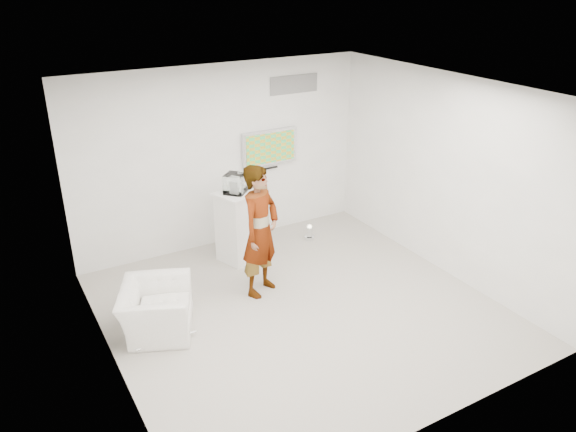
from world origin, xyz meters
The scene contains 10 objects.
room centered at (0.00, 0.00, 1.50)m, with size 5.01×5.01×3.00m.
tv centered at (0.85, 2.45, 1.55)m, with size 1.00×0.08×0.60m, color silver.
logo_decal centered at (1.35, 2.49, 2.55)m, with size 0.90×0.02×0.30m, color slate.
person centered at (-0.24, 0.71, 0.96)m, with size 0.70×0.46×1.92m, color white.
armchair centered at (-1.86, 0.51, 0.32)m, with size 0.98×0.86×0.64m, color white.
pedestal centered at (-0.12, 1.76, 0.58)m, with size 0.56×0.56×1.15m, color white.
floor_uplight centered at (1.26, 1.79, 0.13)m, with size 0.17×0.17×0.26m, color silver.
vitrine centered at (-0.12, 1.76, 1.30)m, with size 0.30×0.30×0.30m, color white.
console centered at (-0.12, 1.76, 1.25)m, with size 0.04×0.14×0.19m, color white.
wii_remote centered at (-0.09, 0.96, 1.73)m, with size 0.04×0.15×0.04m, color white.
Camera 1 is at (-3.43, -5.60, 4.31)m, focal length 35.00 mm.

